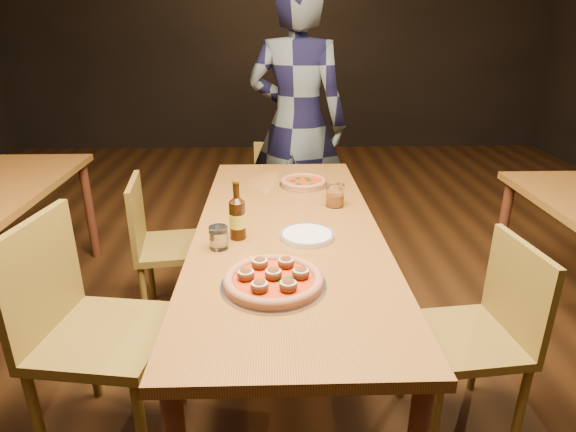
{
  "coord_description": "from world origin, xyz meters",
  "views": [
    {
      "loc": [
        -0.06,
        -1.95,
        1.59
      ],
      "look_at": [
        0.0,
        -0.05,
        0.82
      ],
      "focal_mm": 30.0,
      "sensor_mm": 36.0,
      "label": 1
    }
  ],
  "objects_px": {
    "chair_main_sw": "(175,246)",
    "pizza_margherita": "(304,182)",
    "plate_stack": "(307,236)",
    "table_main": "(288,241)",
    "diner": "(297,125)",
    "chair_main_e": "(465,337)",
    "water_glass": "(219,237)",
    "chair_end": "(276,200)",
    "pizza_meatball": "(273,279)",
    "amber_glass": "(335,195)",
    "chair_main_nw": "(104,334)",
    "beer_bottle": "(237,219)"
  },
  "relations": [
    {
      "from": "chair_main_sw",
      "to": "pizza_margherita",
      "type": "height_order",
      "value": "chair_main_sw"
    },
    {
      "from": "pizza_margherita",
      "to": "plate_stack",
      "type": "bearing_deg",
      "value": -92.28
    },
    {
      "from": "table_main",
      "to": "diner",
      "type": "relative_size",
      "value": 1.07
    },
    {
      "from": "plate_stack",
      "to": "chair_main_e",
      "type": "bearing_deg",
      "value": -22.98
    },
    {
      "from": "plate_stack",
      "to": "chair_main_sw",
      "type": "bearing_deg",
      "value": 138.24
    },
    {
      "from": "chair_main_e",
      "to": "plate_stack",
      "type": "relative_size",
      "value": 3.86
    },
    {
      "from": "water_glass",
      "to": "table_main",
      "type": "bearing_deg",
      "value": 36.85
    },
    {
      "from": "chair_main_sw",
      "to": "plate_stack",
      "type": "height_order",
      "value": "chair_main_sw"
    },
    {
      "from": "pizza_margherita",
      "to": "chair_main_sw",
      "type": "bearing_deg",
      "value": -173.46
    },
    {
      "from": "table_main",
      "to": "chair_end",
      "type": "bearing_deg",
      "value": 92.14
    },
    {
      "from": "chair_main_e",
      "to": "diner",
      "type": "bearing_deg",
      "value": -167.1
    },
    {
      "from": "pizza_margherita",
      "to": "pizza_meatball",
      "type": "bearing_deg",
      "value": -98.83
    },
    {
      "from": "amber_glass",
      "to": "pizza_margherita",
      "type": "bearing_deg",
      "value": 112.01
    },
    {
      "from": "table_main",
      "to": "plate_stack",
      "type": "distance_m",
      "value": 0.17
    },
    {
      "from": "table_main",
      "to": "chair_end",
      "type": "distance_m",
      "value": 1.3
    },
    {
      "from": "chair_main_nw",
      "to": "plate_stack",
      "type": "bearing_deg",
      "value": -61.44
    },
    {
      "from": "chair_main_sw",
      "to": "beer_bottle",
      "type": "height_order",
      "value": "beer_bottle"
    },
    {
      "from": "chair_end",
      "to": "plate_stack",
      "type": "xyz_separation_m",
      "value": [
        0.12,
        -1.39,
        0.35
      ]
    },
    {
      "from": "table_main",
      "to": "chair_end",
      "type": "height_order",
      "value": "chair_end"
    },
    {
      "from": "chair_main_sw",
      "to": "pizza_meatball",
      "type": "xyz_separation_m",
      "value": [
        0.55,
        -1.01,
        0.35
      ]
    },
    {
      "from": "chair_main_sw",
      "to": "beer_bottle",
      "type": "bearing_deg",
      "value": -154.17
    },
    {
      "from": "table_main",
      "to": "water_glass",
      "type": "height_order",
      "value": "water_glass"
    },
    {
      "from": "chair_main_sw",
      "to": "water_glass",
      "type": "height_order",
      "value": "chair_main_sw"
    },
    {
      "from": "chair_main_e",
      "to": "plate_stack",
      "type": "bearing_deg",
      "value": -119.01
    },
    {
      "from": "chair_main_nw",
      "to": "pizza_meatball",
      "type": "xyz_separation_m",
      "value": [
        0.64,
        -0.1,
        0.28
      ]
    },
    {
      "from": "chair_end",
      "to": "amber_glass",
      "type": "bearing_deg",
      "value": -62.7
    },
    {
      "from": "chair_main_nw",
      "to": "pizza_meatball",
      "type": "height_order",
      "value": "chair_main_nw"
    },
    {
      "from": "plate_stack",
      "to": "pizza_margherita",
      "type": "bearing_deg",
      "value": 87.72
    },
    {
      "from": "table_main",
      "to": "plate_stack",
      "type": "xyz_separation_m",
      "value": [
        0.08,
        -0.12,
        0.08
      ]
    },
    {
      "from": "chair_main_e",
      "to": "pizza_meatball",
      "type": "bearing_deg",
      "value": -86.5
    },
    {
      "from": "plate_stack",
      "to": "water_glass",
      "type": "bearing_deg",
      "value": -166.53
    },
    {
      "from": "chair_main_sw",
      "to": "water_glass",
      "type": "relative_size",
      "value": 9.23
    },
    {
      "from": "chair_end",
      "to": "amber_glass",
      "type": "xyz_separation_m",
      "value": [
        0.29,
        -1.02,
        0.4
      ]
    },
    {
      "from": "amber_glass",
      "to": "chair_main_nw",
      "type": "bearing_deg",
      "value": -145.02
    },
    {
      "from": "chair_main_e",
      "to": "water_glass",
      "type": "bearing_deg",
      "value": -106.25
    },
    {
      "from": "table_main",
      "to": "diner",
      "type": "height_order",
      "value": "diner"
    },
    {
      "from": "chair_main_e",
      "to": "beer_bottle",
      "type": "xyz_separation_m",
      "value": [
        -0.91,
        0.27,
        0.41
      ]
    },
    {
      "from": "table_main",
      "to": "pizza_margherita",
      "type": "height_order",
      "value": "pizza_margherita"
    },
    {
      "from": "chair_main_sw",
      "to": "plate_stack",
      "type": "relative_size",
      "value": 3.84
    },
    {
      "from": "table_main",
      "to": "pizza_meatball",
      "type": "height_order",
      "value": "pizza_meatball"
    },
    {
      "from": "chair_main_sw",
      "to": "plate_stack",
      "type": "distance_m",
      "value": 0.99
    },
    {
      "from": "pizza_margherita",
      "to": "water_glass",
      "type": "xyz_separation_m",
      "value": [
        -0.39,
        -0.79,
        0.03
      ]
    },
    {
      "from": "chair_main_nw",
      "to": "amber_glass",
      "type": "xyz_separation_m",
      "value": [
        0.95,
        0.66,
        0.31
      ]
    },
    {
      "from": "table_main",
      "to": "diner",
      "type": "bearing_deg",
      "value": 85.46
    },
    {
      "from": "chair_main_sw",
      "to": "diner",
      "type": "xyz_separation_m",
      "value": [
        0.72,
        0.84,
        0.51
      ]
    },
    {
      "from": "table_main",
      "to": "chair_main_e",
      "type": "xyz_separation_m",
      "value": [
        0.7,
        -0.39,
        -0.25
      ]
    },
    {
      "from": "pizza_meatball",
      "to": "amber_glass",
      "type": "relative_size",
      "value": 3.29
    },
    {
      "from": "chair_main_nw",
      "to": "diner",
      "type": "relative_size",
      "value": 0.53
    },
    {
      "from": "table_main",
      "to": "pizza_margherita",
      "type": "distance_m",
      "value": 0.6
    },
    {
      "from": "chair_main_e",
      "to": "diner",
      "type": "relative_size",
      "value": 0.46
    }
  ]
}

